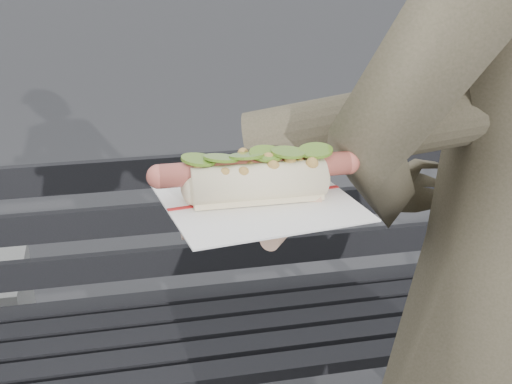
# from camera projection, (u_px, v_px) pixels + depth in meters

# --- Properties ---
(park_bench) EXTENTS (1.50, 0.44, 0.88)m
(park_bench) POSITION_uv_depth(u_px,v_px,m) (225.00, 296.00, 1.85)
(park_bench) COLOR black
(park_bench) RESTS_ON ground
(held_hotdog) EXTENTS (0.63, 0.32, 0.20)m
(held_hotdog) POSITION_uv_depth(u_px,v_px,m) (405.00, 131.00, 0.84)
(held_hotdog) COLOR #413E2B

